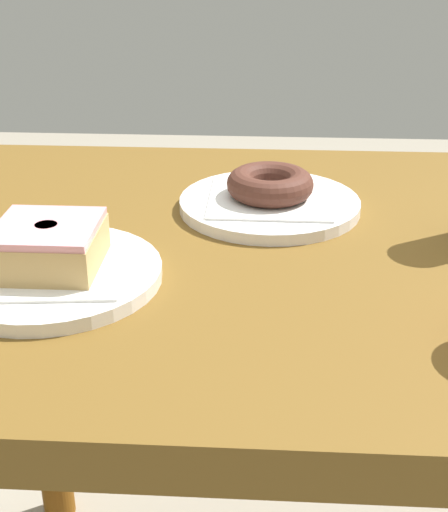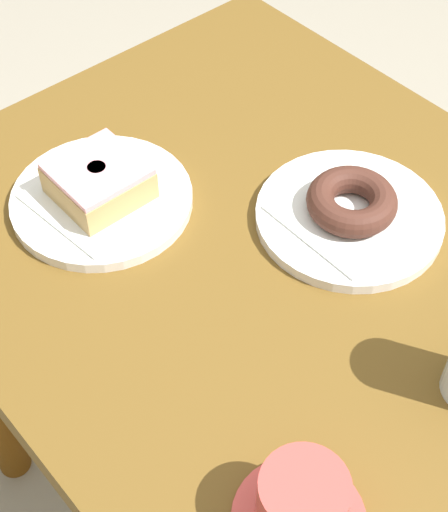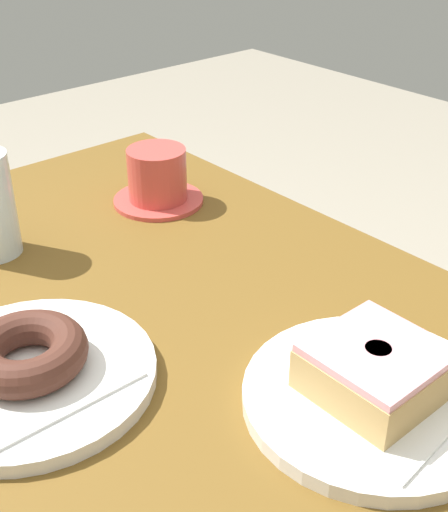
{
  "view_description": "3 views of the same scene",
  "coord_description": "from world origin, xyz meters",
  "px_view_note": "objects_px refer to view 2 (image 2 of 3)",
  "views": [
    {
      "loc": [
        0.01,
        0.76,
        1.08
      ],
      "look_at": [
        0.05,
        0.11,
        0.77
      ],
      "focal_mm": 50.53,
      "sensor_mm": 36.0,
      "label": 1
    },
    {
      "loc": [
        -0.39,
        0.45,
        1.43
      ],
      "look_at": [
        0.04,
        0.07,
        0.76
      ],
      "focal_mm": 54.58,
      "sensor_mm": 36.0,
      "label": 2
    },
    {
      "loc": [
        0.48,
        -0.28,
        1.16
      ],
      "look_at": [
        -0.0,
        0.14,
        0.78
      ],
      "focal_mm": 48.22,
      "sensor_mm": 36.0,
      "label": 3
    }
  ],
  "objects_px": {
    "plate_glazed_square": "(102,200)",
    "coffee_cup": "(302,505)",
    "donut_chocolate_ring": "(349,199)",
    "plate_chocolate_ring": "(346,215)",
    "donut_glazed_square": "(99,180)"
  },
  "relations": [
    {
      "from": "plate_chocolate_ring",
      "to": "plate_glazed_square",
      "type": "xyz_separation_m",
      "value": [
        0.22,
        0.21,
        0.0
      ]
    },
    {
      "from": "plate_chocolate_ring",
      "to": "donut_chocolate_ring",
      "type": "bearing_deg",
      "value": 0.0
    },
    {
      "from": "donut_chocolate_ring",
      "to": "plate_glazed_square",
      "type": "relative_size",
      "value": 0.48
    },
    {
      "from": "plate_chocolate_ring",
      "to": "plate_glazed_square",
      "type": "height_order",
      "value": "same"
    },
    {
      "from": "plate_chocolate_ring",
      "to": "plate_glazed_square",
      "type": "bearing_deg",
      "value": 43.97
    },
    {
      "from": "donut_chocolate_ring",
      "to": "coffee_cup",
      "type": "bearing_deg",
      "value": 126.79
    },
    {
      "from": "plate_glazed_square",
      "to": "coffee_cup",
      "type": "xyz_separation_m",
      "value": [
        -0.45,
        0.1,
        0.03
      ]
    },
    {
      "from": "plate_glazed_square",
      "to": "coffee_cup",
      "type": "height_order",
      "value": "coffee_cup"
    },
    {
      "from": "plate_chocolate_ring",
      "to": "donut_glazed_square",
      "type": "xyz_separation_m",
      "value": [
        0.22,
        0.21,
        0.03
      ]
    },
    {
      "from": "donut_chocolate_ring",
      "to": "donut_glazed_square",
      "type": "distance_m",
      "value": 0.3
    },
    {
      "from": "plate_glazed_square",
      "to": "donut_glazed_square",
      "type": "relative_size",
      "value": 2.2
    },
    {
      "from": "plate_chocolate_ring",
      "to": "donut_chocolate_ring",
      "type": "distance_m",
      "value": 0.03
    },
    {
      "from": "donut_chocolate_ring",
      "to": "donut_glazed_square",
      "type": "relative_size",
      "value": 1.06
    },
    {
      "from": "plate_glazed_square",
      "to": "donut_glazed_square",
      "type": "distance_m",
      "value": 0.03
    },
    {
      "from": "donut_chocolate_ring",
      "to": "plate_glazed_square",
      "type": "distance_m",
      "value": 0.3
    }
  ]
}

